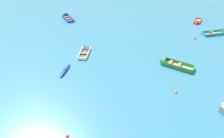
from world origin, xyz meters
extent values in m
cube|color=#99754C|center=(15.97, 35.24, 0.05)|extent=(3.71, 2.07, 0.11)
cube|color=teal|center=(15.80, 35.85, 0.21)|extent=(3.57, 1.05, 0.43)
cube|color=teal|center=(16.14, 34.63, 0.21)|extent=(3.57, 1.05, 0.43)
cube|color=teal|center=(14.20, 34.75, 0.21)|extent=(0.45, 1.22, 0.43)
cone|color=teal|center=(17.82, 35.74, 0.23)|extent=(1.13, 1.39, 1.21)
cube|color=#937047|center=(15.79, 35.19, 0.30)|extent=(0.67, 1.19, 0.03)
cube|color=#4C4C51|center=(-3.90, 27.92, 0.05)|extent=(1.22, 3.00, 0.10)
cube|color=white|center=(-4.45, 27.96, 0.19)|extent=(0.27, 3.06, 0.39)
cube|color=white|center=(-3.35, 27.89, 0.19)|extent=(0.27, 3.06, 0.39)
cube|color=white|center=(-4.00, 26.39, 0.19)|extent=(1.08, 0.18, 0.39)
cone|color=white|center=(-3.79, 29.52, 0.21)|extent=(1.09, 0.77, 1.05)
cube|color=#937047|center=(-3.91, 27.76, 0.27)|extent=(1.00, 0.38, 0.03)
ellipsoid|color=navy|center=(-5.60, 23.77, 0.13)|extent=(0.98, 2.97, 0.26)
torus|color=black|center=(-5.60, 23.77, 0.25)|extent=(0.41, 0.41, 0.06)
cube|color=#4C4C51|center=(-8.87, 40.71, 0.05)|extent=(2.67, 3.42, 0.10)
cube|color=blue|center=(-9.38, 40.41, 0.20)|extent=(1.86, 3.00, 0.41)
cube|color=blue|center=(-8.36, 41.02, 0.20)|extent=(1.86, 3.00, 0.41)
cube|color=blue|center=(-7.98, 39.23, 0.20)|extent=(1.06, 0.71, 0.41)
cone|color=blue|center=(-9.81, 42.26, 0.22)|extent=(1.39, 1.27, 1.14)
cube|color=#937047|center=(-8.78, 40.56, 0.28)|extent=(1.10, 0.86, 0.03)
cube|color=#937047|center=(-9.30, 41.42, 0.28)|extent=(1.10, 0.86, 0.03)
cube|color=beige|center=(8.05, 25.29, 0.07)|extent=(3.74, 2.82, 0.14)
cube|color=#288C3D|center=(7.73, 24.74, 0.28)|extent=(3.34, 1.94, 0.55)
cube|color=#288C3D|center=(8.36, 25.84, 0.28)|extent=(3.34, 1.94, 0.55)
cube|color=#288C3D|center=(9.69, 24.35, 0.28)|extent=(0.72, 1.14, 0.55)
cone|color=#288C3D|center=(6.33, 26.26, 0.30)|extent=(1.35, 1.48, 1.21)
cube|color=#937047|center=(8.22, 25.19, 0.39)|extent=(0.90, 1.18, 0.03)
cube|color=#937047|center=(7.25, 25.73, 0.39)|extent=(0.90, 1.18, 0.03)
cube|color=beige|center=(14.98, 40.51, 0.04)|extent=(1.90, 2.62, 0.08)
cube|color=red|center=(15.42, 40.30, 0.17)|extent=(1.19, 2.34, 0.34)
cube|color=red|center=(14.55, 40.72, 0.17)|extent=(1.19, 2.34, 0.34)
cube|color=red|center=(15.55, 41.67, 0.17)|extent=(0.89, 0.51, 0.34)
cone|color=red|center=(14.39, 39.31, 0.18)|extent=(1.09, 0.94, 0.92)
cube|color=#937047|center=(15.04, 40.63, 0.23)|extent=(0.89, 0.62, 0.03)
sphere|color=red|center=(-3.30, 14.37, 0.00)|extent=(0.32, 0.32, 0.32)
sphere|color=red|center=(12.50, 33.38, 0.00)|extent=(0.43, 0.43, 0.43)
sphere|color=orange|center=(6.84, 20.38, 0.00)|extent=(0.37, 0.37, 0.37)
camera|label=1|loc=(0.87, 3.19, 14.40)|focal=33.82mm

